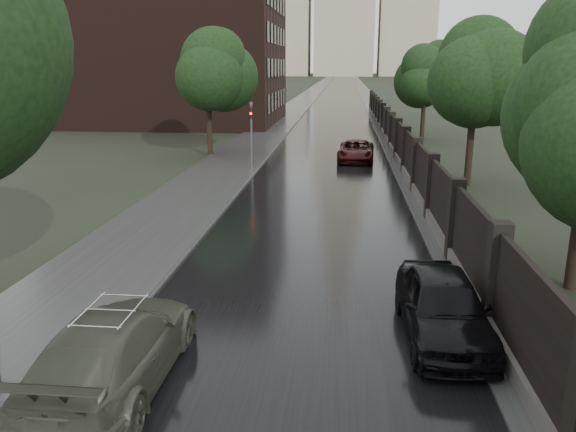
{
  "coord_description": "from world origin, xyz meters",
  "views": [
    {
      "loc": [
        1.04,
        -7.41,
        6.1
      ],
      "look_at": [
        -0.63,
        9.45,
        1.5
      ],
      "focal_mm": 35.0,
      "sensor_mm": 36.0,
      "label": 1
    }
  ],
  "objects_px": {
    "tree_right_b": "(475,88)",
    "traffic_light": "(251,130)",
    "volga_sedan": "(114,349)",
    "tree_right_c": "(425,79)",
    "car_right_near": "(443,306)",
    "car_right_far": "(356,151)",
    "tree_left_far": "(208,77)"
  },
  "relations": [
    {
      "from": "traffic_light",
      "to": "volga_sedan",
      "type": "bearing_deg",
      "value": -87.45
    },
    {
      "from": "tree_left_far",
      "to": "car_right_near",
      "type": "bearing_deg",
      "value": -65.77
    },
    {
      "from": "tree_left_far",
      "to": "traffic_light",
      "type": "distance_m",
      "value": 6.84
    },
    {
      "from": "tree_right_b",
      "to": "car_right_far",
      "type": "distance_m",
      "value": 9.89
    },
    {
      "from": "tree_right_b",
      "to": "traffic_light",
      "type": "distance_m",
      "value": 12.44
    },
    {
      "from": "tree_right_c",
      "to": "car_right_near",
      "type": "xyz_separation_m",
      "value": [
        -4.1,
        -35.33,
        -4.18
      ]
    },
    {
      "from": "tree_right_c",
      "to": "car_right_near",
      "type": "distance_m",
      "value": 35.81
    },
    {
      "from": "traffic_light",
      "to": "car_right_near",
      "type": "height_order",
      "value": "traffic_light"
    },
    {
      "from": "tree_left_far",
      "to": "tree_right_c",
      "type": "distance_m",
      "value": 18.45
    },
    {
      "from": "volga_sedan",
      "to": "car_right_near",
      "type": "xyz_separation_m",
      "value": [
        6.68,
        2.67,
        0.0
      ]
    },
    {
      "from": "tree_right_b",
      "to": "tree_right_c",
      "type": "relative_size",
      "value": 1.0
    },
    {
      "from": "tree_right_b",
      "to": "traffic_light",
      "type": "height_order",
      "value": "tree_right_b"
    },
    {
      "from": "traffic_light",
      "to": "car_right_near",
      "type": "xyz_separation_m",
      "value": [
        7.7,
        -20.32,
        -1.62
      ]
    },
    {
      "from": "tree_left_far",
      "to": "tree_right_b",
      "type": "height_order",
      "value": "tree_left_far"
    },
    {
      "from": "car_right_far",
      "to": "volga_sedan",
      "type": "bearing_deg",
      "value": -97.81
    },
    {
      "from": "traffic_light",
      "to": "car_right_far",
      "type": "distance_m",
      "value": 7.52
    },
    {
      "from": "tree_left_far",
      "to": "car_right_far",
      "type": "distance_m",
      "value": 10.93
    },
    {
      "from": "volga_sedan",
      "to": "car_right_far",
      "type": "distance_m",
      "value": 27.41
    },
    {
      "from": "tree_left_far",
      "to": "tree_right_b",
      "type": "xyz_separation_m",
      "value": [
        15.5,
        -8.0,
        -0.29
      ]
    },
    {
      "from": "tree_right_b",
      "to": "car_right_near",
      "type": "distance_m",
      "value": 18.29
    },
    {
      "from": "tree_right_c",
      "to": "volga_sedan",
      "type": "bearing_deg",
      "value": -105.83
    },
    {
      "from": "volga_sedan",
      "to": "car_right_far",
      "type": "bearing_deg",
      "value": -100.72
    },
    {
      "from": "traffic_light",
      "to": "volga_sedan",
      "type": "height_order",
      "value": "traffic_light"
    },
    {
      "from": "traffic_light",
      "to": "tree_left_far",
      "type": "bearing_deg",
      "value": 126.47
    },
    {
      "from": "tree_right_b",
      "to": "traffic_light",
      "type": "relative_size",
      "value": 1.75
    },
    {
      "from": "tree_right_c",
      "to": "car_right_far",
      "type": "xyz_separation_m",
      "value": [
        -5.62,
        -11.08,
        -4.27
      ]
    },
    {
      "from": "tree_left_far",
      "to": "car_right_near",
      "type": "relative_size",
      "value": 1.63
    },
    {
      "from": "tree_left_far",
      "to": "tree_right_c",
      "type": "bearing_deg",
      "value": 32.83
    },
    {
      "from": "traffic_light",
      "to": "car_right_far",
      "type": "relative_size",
      "value": 0.82
    },
    {
      "from": "tree_left_far",
      "to": "volga_sedan",
      "type": "xyz_separation_m",
      "value": [
        4.72,
        -28.0,
        -4.47
      ]
    },
    {
      "from": "tree_left_far",
      "to": "tree_right_c",
      "type": "height_order",
      "value": "tree_left_far"
    },
    {
      "from": "tree_right_b",
      "to": "tree_left_far",
      "type": "bearing_deg",
      "value": 152.7
    }
  ]
}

